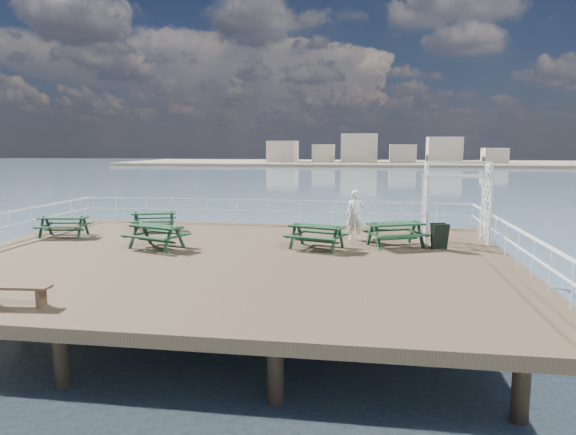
{
  "coord_description": "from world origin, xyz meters",
  "views": [
    {
      "loc": [
        4.36,
        -15.79,
        3.54
      ],
      "look_at": [
        1.72,
        1.31,
        1.1
      ],
      "focal_mm": 32.0,
      "sensor_mm": 36.0,
      "label": 1
    }
  ],
  "objects_px": {
    "picnic_table_d": "(156,232)",
    "flat_bench_near": "(15,291)",
    "picnic_table_a": "(64,222)",
    "picnic_table_e": "(317,232)",
    "picnic_table_b": "(154,217)",
    "picnic_table_c": "(395,229)",
    "trellis_arbor": "(456,206)",
    "person": "(355,215)"
  },
  "relations": [
    {
      "from": "picnic_table_d",
      "to": "flat_bench_near",
      "type": "xyz_separation_m",
      "value": [
        -0.5,
        -6.62,
        -0.23
      ]
    },
    {
      "from": "picnic_table_d",
      "to": "trellis_arbor",
      "type": "distance_m",
      "value": 10.81
    },
    {
      "from": "picnic_table_e",
      "to": "picnic_table_d",
      "type": "bearing_deg",
      "value": -154.37
    },
    {
      "from": "picnic_table_b",
      "to": "flat_bench_near",
      "type": "distance_m",
      "value": 10.28
    },
    {
      "from": "picnic_table_d",
      "to": "picnic_table_e",
      "type": "bearing_deg",
      "value": 27.25
    },
    {
      "from": "picnic_table_a",
      "to": "picnic_table_c",
      "type": "xyz_separation_m",
      "value": [
        12.74,
        -0.1,
        0.05
      ]
    },
    {
      "from": "picnic_table_c",
      "to": "picnic_table_d",
      "type": "height_order",
      "value": "picnic_table_c"
    },
    {
      "from": "picnic_table_b",
      "to": "trellis_arbor",
      "type": "xyz_separation_m",
      "value": [
        12.06,
        -0.8,
        0.78
      ]
    },
    {
      "from": "picnic_table_d",
      "to": "picnic_table_c",
      "type": "bearing_deg",
      "value": 30.02
    },
    {
      "from": "picnic_table_a",
      "to": "picnic_table_e",
      "type": "height_order",
      "value": "picnic_table_e"
    },
    {
      "from": "picnic_table_d",
      "to": "flat_bench_near",
      "type": "bearing_deg",
      "value": -75.07
    },
    {
      "from": "picnic_table_b",
      "to": "trellis_arbor",
      "type": "distance_m",
      "value": 12.11
    },
    {
      "from": "picnic_table_d",
      "to": "picnic_table_e",
      "type": "height_order",
      "value": "picnic_table_e"
    },
    {
      "from": "picnic_table_d",
      "to": "flat_bench_near",
      "type": "distance_m",
      "value": 6.64
    },
    {
      "from": "trellis_arbor",
      "to": "picnic_table_a",
      "type": "bearing_deg",
      "value": -176.81
    },
    {
      "from": "picnic_table_e",
      "to": "person",
      "type": "relative_size",
      "value": 1.18
    },
    {
      "from": "picnic_table_a",
      "to": "flat_bench_near",
      "type": "bearing_deg",
      "value": -72.61
    },
    {
      "from": "picnic_table_b",
      "to": "picnic_table_e",
      "type": "distance_m",
      "value": 7.68
    },
    {
      "from": "picnic_table_a",
      "to": "picnic_table_b",
      "type": "relative_size",
      "value": 0.95
    },
    {
      "from": "picnic_table_e",
      "to": "flat_bench_near",
      "type": "height_order",
      "value": "picnic_table_e"
    },
    {
      "from": "flat_bench_near",
      "to": "person",
      "type": "distance_m",
      "value": 11.77
    },
    {
      "from": "picnic_table_c",
      "to": "person",
      "type": "xyz_separation_m",
      "value": [
        -1.43,
        1.05,
        0.33
      ]
    },
    {
      "from": "picnic_table_e",
      "to": "trellis_arbor",
      "type": "relative_size",
      "value": 0.75
    },
    {
      "from": "picnic_table_a",
      "to": "picnic_table_b",
      "type": "height_order",
      "value": "picnic_table_a"
    },
    {
      "from": "picnic_table_c",
      "to": "picnic_table_e",
      "type": "height_order",
      "value": "picnic_table_c"
    },
    {
      "from": "flat_bench_near",
      "to": "person",
      "type": "relative_size",
      "value": 0.86
    },
    {
      "from": "picnic_table_d",
      "to": "trellis_arbor",
      "type": "relative_size",
      "value": 0.75
    },
    {
      "from": "flat_bench_near",
      "to": "picnic_table_a",
      "type": "bearing_deg",
      "value": 111.3
    },
    {
      "from": "picnic_table_a",
      "to": "flat_bench_near",
      "type": "xyz_separation_m",
      "value": [
        4.03,
        -8.27,
        -0.21
      ]
    },
    {
      "from": "picnic_table_a",
      "to": "picnic_table_d",
      "type": "height_order",
      "value": "picnic_table_d"
    },
    {
      "from": "picnic_table_b",
      "to": "person",
      "type": "xyz_separation_m",
      "value": [
        8.42,
        -0.99,
        0.39
      ]
    },
    {
      "from": "person",
      "to": "trellis_arbor",
      "type": "bearing_deg",
      "value": 5.12
    },
    {
      "from": "picnic_table_c",
      "to": "picnic_table_d",
      "type": "bearing_deg",
      "value": 168.15
    },
    {
      "from": "trellis_arbor",
      "to": "person",
      "type": "height_order",
      "value": "trellis_arbor"
    },
    {
      "from": "picnic_table_b",
      "to": "picnic_table_c",
      "type": "relative_size",
      "value": 0.87
    },
    {
      "from": "picnic_table_b",
      "to": "flat_bench_near",
      "type": "xyz_separation_m",
      "value": [
        1.14,
        -10.21,
        -0.2
      ]
    },
    {
      "from": "picnic_table_e",
      "to": "trellis_arbor",
      "type": "xyz_separation_m",
      "value": [
        4.92,
        2.02,
        0.74
      ]
    },
    {
      "from": "picnic_table_b",
      "to": "flat_bench_near",
      "type": "relative_size",
      "value": 1.29
    },
    {
      "from": "picnic_table_a",
      "to": "person",
      "type": "xyz_separation_m",
      "value": [
        11.31,
        0.95,
        0.38
      ]
    },
    {
      "from": "picnic_table_c",
      "to": "picnic_table_d",
      "type": "relative_size",
      "value": 1.07
    },
    {
      "from": "picnic_table_d",
      "to": "person",
      "type": "bearing_deg",
      "value": 40.31
    },
    {
      "from": "picnic_table_d",
      "to": "picnic_table_e",
      "type": "xyz_separation_m",
      "value": [
        5.5,
        0.77,
        0.0
      ]
    }
  ]
}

